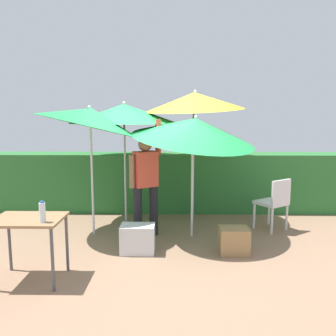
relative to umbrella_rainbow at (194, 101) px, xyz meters
name	(u,v)px	position (x,y,z in m)	size (l,w,h in m)	color
ground_plane	(168,240)	(-0.46, -1.13, -2.19)	(24.00, 24.00, 0.00)	#937056
hedge_row	(169,182)	(-0.46, 0.68, -1.60)	(8.00, 0.70, 1.18)	#2D7033
umbrella_rainbow	(194,101)	(0.00, 0.00, 0.00)	(1.81, 1.81, 2.45)	silver
umbrella_orange	(194,129)	(-0.05, -0.93, -0.46)	(1.99, 1.96, 2.14)	silver
umbrella_yellow	(124,114)	(-1.26, -0.11, -0.22)	(1.96, 1.96, 2.19)	silver
umbrella_navy	(90,118)	(-1.70, -0.84, -0.29)	(1.74, 1.70, 2.31)	silver
person_vendor	(145,179)	(-0.82, -0.95, -1.26)	(0.52, 0.37, 1.88)	black
chair_plastic	(274,201)	(1.33, -0.62, -1.68)	(0.61, 0.61, 0.89)	silver
cooler_box	(138,239)	(-0.88, -1.64, -1.99)	(0.48, 0.32, 0.40)	silver
crate_cardboard	(234,241)	(0.48, -1.65, -2.00)	(0.40, 0.32, 0.37)	#9E7A4C
folding_table	(28,226)	(-2.06, -2.50, -1.53)	(0.80, 0.60, 0.76)	#4C4C51
bottle_water	(42,212)	(-1.82, -2.66, -1.32)	(0.07, 0.07, 0.24)	silver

